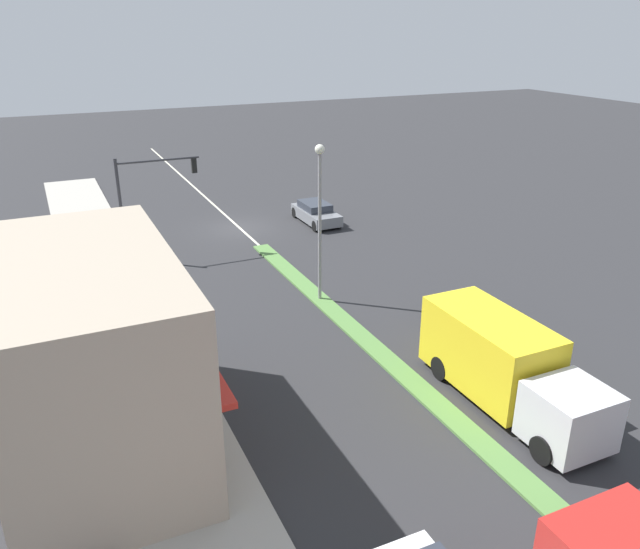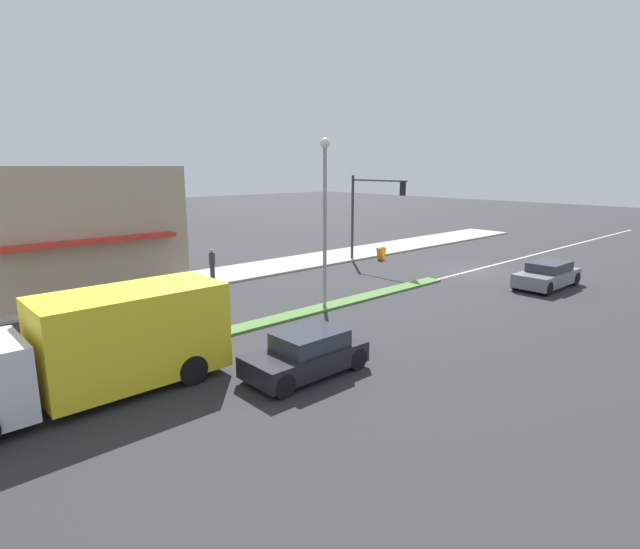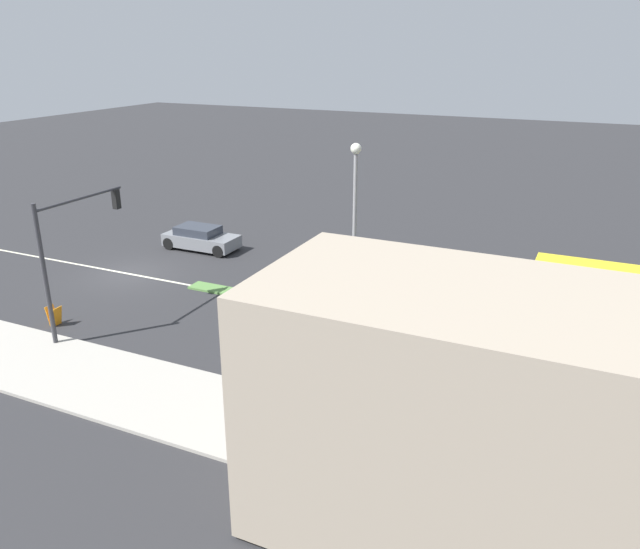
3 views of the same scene
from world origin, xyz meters
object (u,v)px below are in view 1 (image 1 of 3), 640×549
(pedestrian, at_px, (153,320))
(warning_aframe_sign, at_px, (146,241))
(sedan_dark, at_px, (476,313))
(street_lamp, at_px, (320,204))
(delivery_truck, at_px, (505,365))
(traffic_signal_main, at_px, (146,189))
(suv_grey, at_px, (316,213))

(pedestrian, bearing_deg, warning_aframe_sign, -98.75)
(pedestrian, xyz_separation_m, sedan_dark, (-13.04, 4.38, -0.39))
(street_lamp, bearing_deg, warning_aframe_sign, -60.73)
(warning_aframe_sign, relative_size, delivery_truck, 0.11)
(pedestrian, distance_m, sedan_dark, 13.76)
(traffic_signal_main, height_order, pedestrian, traffic_signal_main)
(street_lamp, distance_m, suv_grey, 13.15)
(pedestrian, bearing_deg, traffic_signal_main, -100.22)
(street_lamp, distance_m, sedan_dark, 8.44)
(warning_aframe_sign, relative_size, sedan_dark, 0.22)
(traffic_signal_main, distance_m, pedestrian, 11.14)
(traffic_signal_main, bearing_deg, warning_aframe_sign, -87.77)
(delivery_truck, height_order, suv_grey, delivery_truck)
(street_lamp, distance_m, pedestrian, 8.92)
(pedestrian, relative_size, suv_grey, 0.41)
(warning_aframe_sign, height_order, suv_grey, suv_grey)
(warning_aframe_sign, xyz_separation_m, sedan_dark, (-11.18, 16.43, 0.23))
(delivery_truck, bearing_deg, sedan_dark, -118.78)
(street_lamp, xyz_separation_m, sedan_dark, (-5.00, 5.40, -4.12))
(pedestrian, xyz_separation_m, warning_aframe_sign, (-1.85, -12.05, -0.62))
(delivery_truck, bearing_deg, traffic_signal_main, -67.48)
(traffic_signal_main, height_order, suv_grey, traffic_signal_main)
(street_lamp, relative_size, delivery_truck, 0.98)
(street_lamp, relative_size, warning_aframe_sign, 8.80)
(pedestrian, distance_m, delivery_truck, 13.96)
(traffic_signal_main, xyz_separation_m, warning_aframe_sign, (0.06, -1.45, -3.47))
(street_lamp, height_order, warning_aframe_sign, street_lamp)
(street_lamp, height_order, suv_grey, street_lamp)
(traffic_signal_main, height_order, warning_aframe_sign, traffic_signal_main)
(traffic_signal_main, height_order, sedan_dark, traffic_signal_main)
(street_lamp, relative_size, suv_grey, 1.71)
(suv_grey, bearing_deg, street_lamp, 66.39)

